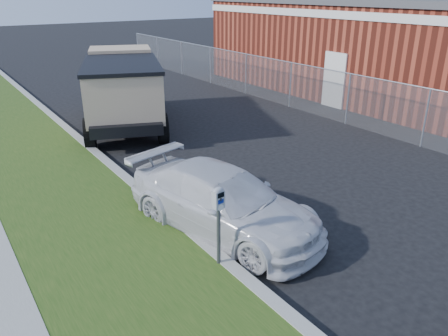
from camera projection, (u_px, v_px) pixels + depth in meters
ground at (302, 210)px, 9.63m from camera, size 120.00×120.00×0.00m
streetside at (12, 245)px, 8.22m from camera, size 6.12×50.00×0.15m
chainlink_fence at (291, 76)px, 17.63m from camera, size 0.06×30.06×30.00m
brick_building at (370, 42)px, 21.20m from camera, size 9.20×14.20×4.17m
parking_meter at (219, 209)px, 7.17m from camera, size 0.21×0.15×1.44m
white_wagon at (222, 200)px, 8.69m from camera, size 2.77×4.63×1.26m
dump_truck at (123, 85)px, 15.37m from camera, size 4.38×6.63×2.45m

